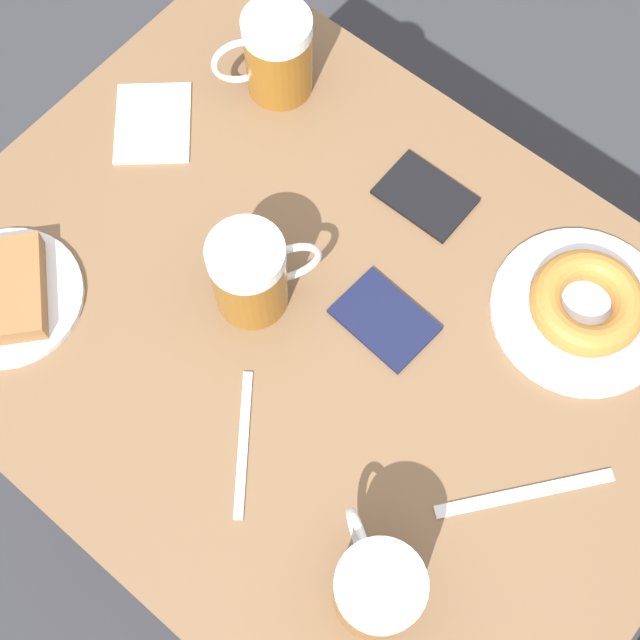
{
  "coord_description": "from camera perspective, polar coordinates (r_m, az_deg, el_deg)",
  "views": [
    {
      "loc": [
        0.34,
        0.28,
        1.84
      ],
      "look_at": [
        0.0,
        0.0,
        0.78
      ],
      "focal_mm": 50.0,
      "sensor_mm": 36.0,
      "label": 1
    }
  ],
  "objects": [
    {
      "name": "plate_with_donut",
      "position": [
        1.2,
        16.6,
        0.88
      ],
      "size": [
        0.24,
        0.24,
        0.05
      ],
      "color": "silver",
      "rests_on": "table"
    },
    {
      "name": "beer_mug_right",
      "position": [
        1.02,
        3.64,
        -16.78
      ],
      "size": [
        0.1,
        0.13,
        0.14
      ],
      "color": "#8C5619",
      "rests_on": "table"
    },
    {
      "name": "plate_with_cake",
      "position": [
        1.24,
        -19.56,
        1.62
      ],
      "size": [
        0.2,
        0.2,
        0.04
      ],
      "color": "silver",
      "rests_on": "table"
    },
    {
      "name": "ground_plane",
      "position": [
        1.89,
        0.0,
        -9.17
      ],
      "size": [
        8.0,
        8.0,
        0.0
      ],
      "primitive_type": "plane",
      "color": "#333338"
    },
    {
      "name": "beer_mug_left",
      "position": [
        1.12,
        -4.42,
        2.95
      ],
      "size": [
        0.13,
        0.1,
        0.14
      ],
      "color": "#8C5619",
      "rests_on": "table"
    },
    {
      "name": "knife",
      "position": [
        1.12,
        12.97,
        -10.77
      ],
      "size": [
        0.19,
        0.15,
        0.0
      ],
      "rotation": [
        0.0,
        0.0,
        0.9
      ],
      "color": "silver",
      "rests_on": "table"
    },
    {
      "name": "fork",
      "position": [
        1.12,
        -4.93,
        -7.89
      ],
      "size": [
        0.16,
        0.12,
        0.0
      ],
      "rotation": [
        0.0,
        0.0,
        5.37
      ],
      "color": "silver",
      "rests_on": "table"
    },
    {
      "name": "beer_mug_center",
      "position": [
        1.3,
        -2.81,
        16.61
      ],
      "size": [
        0.13,
        0.11,
        0.14
      ],
      "color": "#8C5619",
      "rests_on": "table"
    },
    {
      "name": "napkin_folded",
      "position": [
        1.34,
        -10.65,
        12.29
      ],
      "size": [
        0.17,
        0.17,
        0.0
      ],
      "rotation": [
        0.0,
        0.0,
        3.87
      ],
      "color": "white",
      "rests_on": "table"
    },
    {
      "name": "table",
      "position": [
        1.22,
        0.0,
        -1.54
      ],
      "size": [
        0.8,
        1.04,
        0.76
      ],
      "color": "brown",
      "rests_on": "ground_plane"
    },
    {
      "name": "passport_far_edge",
      "position": [
        1.17,
        4.16,
        0.03
      ],
      "size": [
        0.1,
        0.13,
        0.01
      ],
      "rotation": [
        0.0,
        0.0,
        6.21
      ],
      "color": "#141938",
      "rests_on": "table"
    },
    {
      "name": "passport_near_edge",
      "position": [
        1.26,
        6.75,
        7.9
      ],
      "size": [
        0.09,
        0.13,
        0.01
      ],
      "rotation": [
        0.0,
        0.0,
        3.14
      ],
      "color": "black",
      "rests_on": "table"
    }
  ]
}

